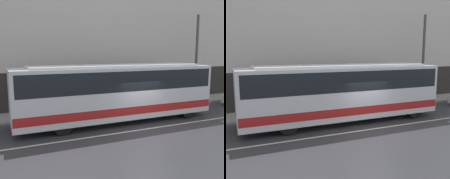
% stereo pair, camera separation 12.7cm
% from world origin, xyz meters
% --- Properties ---
extents(ground_plane, '(60.00, 60.00, 0.00)m').
position_xyz_m(ground_plane, '(0.00, 0.00, 0.00)').
color(ground_plane, '#333338').
extents(sidewalk, '(60.00, 2.50, 0.14)m').
position_xyz_m(sidewalk, '(0.00, 5.25, 0.07)').
color(sidewalk, gray).
rests_on(sidewalk, ground_plane).
extents(building_facade, '(60.00, 0.35, 12.32)m').
position_xyz_m(building_facade, '(0.00, 6.64, 5.95)').
color(building_facade, silver).
rests_on(building_facade, ground_plane).
extents(lane_stripe, '(54.00, 0.14, 0.01)m').
position_xyz_m(lane_stripe, '(0.00, 0.00, 0.00)').
color(lane_stripe, beige).
rests_on(lane_stripe, ground_plane).
extents(transit_bus, '(12.04, 2.61, 3.42)m').
position_xyz_m(transit_bus, '(-0.84, 2.05, 1.93)').
color(transit_bus, silver).
rests_on(transit_bus, ground_plane).
extents(utility_pole_near, '(0.21, 0.21, 7.01)m').
position_xyz_m(utility_pole_near, '(7.72, 4.85, 3.65)').
color(utility_pole_near, '#4C4C4F').
rests_on(utility_pole_near, sidewalk).
extents(pedestrian_waiting, '(0.36, 0.36, 1.72)m').
position_xyz_m(pedestrian_waiting, '(-1.62, 4.66, 0.95)').
color(pedestrian_waiting, maroon).
rests_on(pedestrian_waiting, sidewalk).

